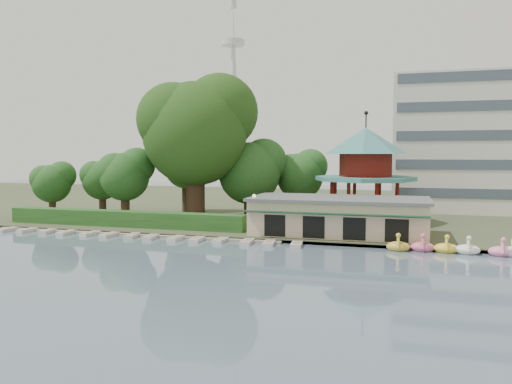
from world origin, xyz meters
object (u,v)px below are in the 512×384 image
at_px(dock, 132,234).
at_px(big_tree, 197,126).
at_px(pavilion, 365,165).
at_px(boathouse, 339,216).

xyz_separation_m(dock, big_tree, (3.18, 11.01, 12.24)).
height_order(dock, pavilion, pavilion).
distance_m(dock, pavilion, 29.14).
bearing_deg(boathouse, big_tree, 161.66).
bearing_deg(pavilion, big_tree, -169.69).
bearing_deg(big_tree, boathouse, -18.34).
xyz_separation_m(pavilion, big_tree, (-20.82, -3.79, 4.88)).
relative_size(boathouse, big_tree, 0.99).
bearing_deg(dock, big_tree, 73.90).
relative_size(dock, pavilion, 2.52).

